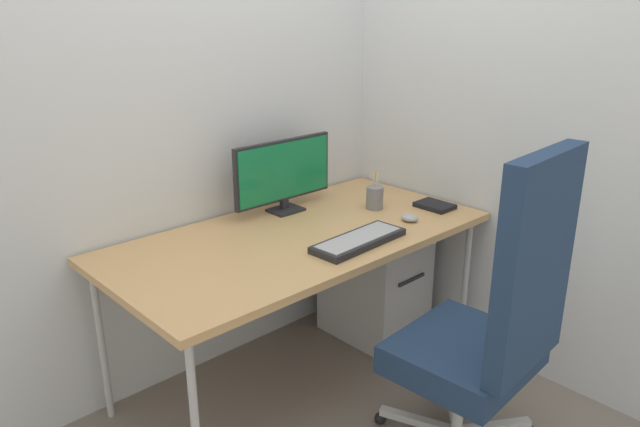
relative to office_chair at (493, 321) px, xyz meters
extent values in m
plane|color=slate|center=(-0.15, 0.85, -0.60)|extent=(8.00, 8.00, 0.00)
cube|color=silver|center=(-0.15, 1.30, 0.80)|extent=(3.00, 0.04, 2.80)
cube|color=silver|center=(0.70, 0.66, 0.80)|extent=(0.04, 2.18, 2.80)
cube|color=tan|center=(-0.15, 0.85, 0.11)|extent=(1.65, 0.83, 0.03)
cylinder|color=#B2B5BA|center=(0.61, 0.50, -0.25)|extent=(0.03, 0.03, 0.69)
cylinder|color=#B2B5BA|center=(-0.91, 1.21, -0.25)|extent=(0.03, 0.03, 0.69)
cylinder|color=#B2B5BA|center=(0.61, 1.21, -0.25)|extent=(0.03, 0.03, 0.69)
cube|color=silver|center=(0.13, 0.02, -0.53)|extent=(0.28, 0.20, 0.03)
sphere|color=black|center=(0.23, 0.30, -0.57)|extent=(0.05, 0.05, 0.05)
cube|color=silver|center=(0.11, 0.20, -0.53)|extent=(0.26, 0.23, 0.03)
sphere|color=black|center=(-0.12, 0.39, -0.57)|extent=(0.05, 0.05, 0.05)
cube|color=silver|center=(-0.06, 0.25, -0.53)|extent=(0.15, 0.30, 0.03)
cylinder|color=silver|center=(-0.01, 0.10, -0.38)|extent=(0.04, 0.04, 0.28)
cube|color=navy|center=(-0.01, 0.10, -0.18)|extent=(0.53, 0.48, 0.11)
cube|color=navy|center=(0.01, -0.12, 0.25)|extent=(0.46, 0.10, 0.75)
cube|color=#B2B5BA|center=(0.41, 0.91, -0.32)|extent=(0.38, 0.46, 0.55)
cube|color=#262628|center=(0.41, 0.68, -0.21)|extent=(0.19, 0.01, 0.02)
cube|color=black|center=(-0.01, 1.11, 0.13)|extent=(0.15, 0.12, 0.01)
cube|color=black|center=(-0.01, 1.12, 0.17)|extent=(0.04, 0.02, 0.05)
cube|color=black|center=(-0.01, 1.13, 0.32)|extent=(0.55, 0.02, 0.28)
cube|color=#14723F|center=(-0.01, 1.11, 0.32)|extent=(0.52, 0.01, 0.26)
cube|color=black|center=(-0.06, 0.60, 0.14)|extent=(0.44, 0.17, 0.03)
cube|color=#9EA0A5|center=(-0.06, 0.60, 0.16)|extent=(0.40, 0.14, 0.00)
ellipsoid|color=#9EA0A5|center=(0.31, 0.63, 0.14)|extent=(0.07, 0.08, 0.03)
cylinder|color=slate|center=(0.32, 0.86, 0.18)|extent=(0.08, 0.08, 0.11)
cylinder|color=silver|center=(0.31, 0.86, 0.24)|extent=(0.02, 0.01, 0.13)
cylinder|color=silver|center=(0.33, 0.86, 0.24)|extent=(0.02, 0.01, 0.13)
torus|color=#3FAD59|center=(0.32, 0.86, 0.19)|extent=(0.04, 0.04, 0.01)
cylinder|color=orange|center=(0.33, 0.87, 0.23)|extent=(0.02, 0.02, 0.15)
cube|color=black|center=(0.54, 0.67, 0.14)|extent=(0.13, 0.17, 0.02)
camera|label=1|loc=(-1.71, -0.94, 1.05)|focal=33.63mm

